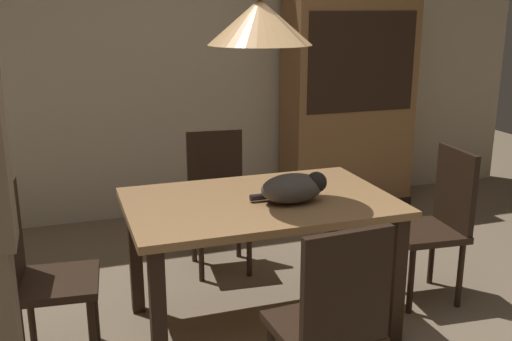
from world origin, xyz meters
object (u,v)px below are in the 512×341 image
Objects in this scene: chair_near_front at (332,320)px; hutch_bookcase at (348,107)px; chair_right_side at (438,218)px; chair_left_side at (38,269)px; cat_sleeping at (294,188)px; chair_far_back at (218,194)px; pendant_lamp at (260,21)px; dining_table at (259,217)px.

hutch_bookcase is (1.42, 2.64, 0.38)m from chair_near_front.
hutch_bookcase is at bearing 80.46° from chair_right_side.
hutch_bookcase is at bearing 34.47° from chair_left_side.
hutch_bookcase reaches higher than chair_right_side.
chair_left_side is at bearing 175.19° from cat_sleeping.
chair_near_front is at bearing -90.04° from chair_far_back.
chair_near_front is 1.42m from chair_right_side.
chair_near_front is at bearing -89.67° from pendant_lamp.
dining_table is 1.51× the size of chair_right_side.
chair_right_side is 1.03m from cat_sleeping.
chair_right_side reaches higher than dining_table.
chair_far_back is at bearing 37.51° from chair_left_side.
chair_left_side is 1.61m from pendant_lamp.
chair_far_back is 0.72× the size of pendant_lamp.
cat_sleeping is 0.30× the size of pendant_lamp.
chair_near_front is 0.72× the size of pendant_lamp.
chair_near_front is 3.02m from hutch_bookcase.
cat_sleeping is at bearing -174.47° from chair_right_side.
chair_right_side is (1.13, -0.01, -0.14)m from dining_table.
chair_right_side reaches higher than cat_sleeping.
dining_table is 0.89m from chair_near_front.
hutch_bookcase is at bearing 61.71° from chair_near_front.
cat_sleeping is 0.21× the size of hutch_bookcase.
chair_left_side is 2.38× the size of cat_sleeping.
chair_right_side is 0.72× the size of pendant_lamp.
chair_near_front and chair_right_side have the same top height.
dining_table is 1.01m from pendant_lamp.
pendant_lamp reaches higher than chair_near_front.
chair_near_front is 0.50× the size of hutch_bookcase.
pendant_lamp is at bearing 179.67° from chair_right_side.
cat_sleeping is at bearing -4.81° from chair_left_side.
chair_near_front is (-0.00, -1.76, 0.00)m from chair_far_back.
chair_right_side is at bearing -0.33° from dining_table.
cat_sleeping is at bearing -32.85° from dining_table.
chair_near_front is (1.13, -0.89, 0.00)m from chair_left_side.
pendant_lamp is at bearing -128.99° from hutch_bookcase.
chair_far_back is at bearing 98.69° from cat_sleeping.
chair_far_back is 1.00× the size of chair_near_front.
chair_near_front is 1.00× the size of chair_right_side.
chair_far_back is 1.00× the size of chair_right_side.
dining_table is at bearing -128.99° from hutch_bookcase.
chair_near_front is 1.45m from pendant_lamp.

